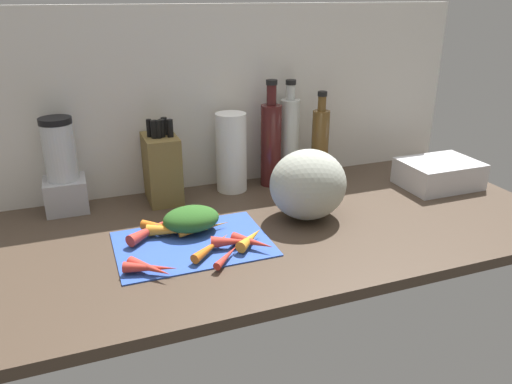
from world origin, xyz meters
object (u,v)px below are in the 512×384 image
at_px(carrot_0, 168,228).
at_px(paper_towel_roll, 231,153).
at_px(carrot_7, 233,242).
at_px(carrot_1, 152,229).
at_px(carrot_11, 212,246).
at_px(carrot_6, 227,256).
at_px(dish_rack, 439,174).
at_px(cutting_board, 193,243).
at_px(carrot_5, 150,268).
at_px(carrot_9, 178,229).
at_px(bottle_1, 289,138).
at_px(carrot_8, 150,268).
at_px(bottle_2, 320,144).
at_px(carrot_2, 253,242).
at_px(winter_squash, 308,185).
at_px(carrot_10, 251,238).
at_px(bottle_0, 271,143).
at_px(carrot_3, 205,227).
at_px(carrot_4, 208,220).
at_px(blender_appliance, 63,172).
at_px(knife_block, 162,167).

height_order(carrot_0, paper_towel_roll, paper_towel_roll).
bearing_deg(carrot_7, carrot_1, 140.92).
xyz_separation_m(carrot_11, paper_towel_roll, (0.19, 0.41, 0.11)).
bearing_deg(carrot_6, carrot_11, 113.18).
relative_size(carrot_0, carrot_1, 0.94).
height_order(paper_towel_roll, dish_rack, paper_towel_roll).
bearing_deg(cutting_board, carrot_5, -137.71).
xyz_separation_m(carrot_0, carrot_5, (-0.08, -0.20, 0.00)).
bearing_deg(carrot_9, carrot_5, -120.54).
relative_size(bottle_1, dish_rack, 1.39).
distance_m(carrot_8, bottle_2, 0.82).
xyz_separation_m(carrot_2, winter_squash, (0.23, 0.14, 0.08)).
height_order(carrot_2, carrot_10, same).
distance_m(carrot_9, bottle_0, 0.51).
distance_m(carrot_1, carrot_5, 0.21).
bearing_deg(carrot_5, carrot_3, 43.85).
height_order(carrot_0, winter_squash, winter_squash).
xyz_separation_m(carrot_2, carrot_4, (-0.07, 0.18, -0.00)).
distance_m(carrot_4, dish_rack, 0.84).
xyz_separation_m(cutting_board, carrot_4, (0.07, 0.09, 0.02)).
relative_size(carrot_0, carrot_3, 1.06).
height_order(cutting_board, carrot_1, carrot_1).
relative_size(carrot_0, winter_squash, 0.71).
xyz_separation_m(carrot_0, carrot_10, (0.19, -0.14, 0.00)).
bearing_deg(blender_appliance, carrot_4, -36.02).
xyz_separation_m(carrot_0, carrot_9, (0.02, -0.02, 0.00)).
bearing_deg(cutting_board, bottle_0, 43.37).
bearing_deg(carrot_10, carrot_11, -178.99).
bearing_deg(bottle_0, dish_rack, -22.39).
height_order(carrot_4, blender_appliance, blender_appliance).
bearing_deg(carrot_1, carrot_10, -32.02).
relative_size(bottle_2, dish_rack, 1.24).
relative_size(carrot_10, winter_squash, 0.51).
xyz_separation_m(carrot_11, knife_block, (-0.05, 0.40, 0.09)).
distance_m(blender_appliance, bottle_1, 0.76).
xyz_separation_m(cutting_board, winter_squash, (0.37, 0.05, 0.10)).
height_order(carrot_7, dish_rack, dish_rack).
xyz_separation_m(carrot_0, winter_squash, (0.42, -0.03, 0.08)).
bearing_deg(bottle_0, paper_towel_roll, -179.20).
relative_size(cutting_board, knife_block, 1.50).
relative_size(carrot_4, carrot_6, 0.92).
height_order(carrot_3, carrot_5, carrot_5).
relative_size(carrot_0, carrot_8, 1.33).
bearing_deg(cutting_board, bottle_2, 30.78).
distance_m(carrot_0, carrot_4, 0.12).
height_order(carrot_3, carrot_11, carrot_11).
distance_m(carrot_6, carrot_11, 0.06).
bearing_deg(carrot_6, bottle_0, 56.69).
bearing_deg(bottle_2, carrot_5, -146.69).
distance_m(cutting_board, carrot_11, 0.08).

